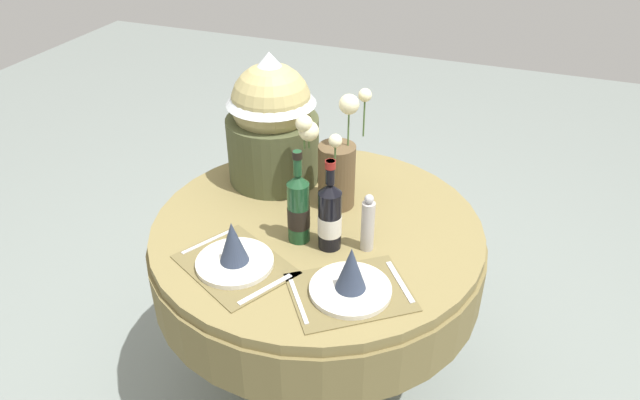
% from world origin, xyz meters
% --- Properties ---
extents(ground, '(8.00, 8.00, 0.00)m').
position_xyz_m(ground, '(0.00, 0.00, 0.00)').
color(ground, gray).
extents(dining_table, '(1.15, 1.15, 0.77)m').
position_xyz_m(dining_table, '(0.00, 0.00, 0.62)').
color(dining_table, olive).
rests_on(dining_table, ground).
extents(place_setting_left, '(0.42, 0.39, 0.16)m').
position_xyz_m(place_setting_left, '(-0.16, -0.30, 0.81)').
color(place_setting_left, brown).
rests_on(place_setting_left, dining_table).
extents(place_setting_right, '(0.43, 0.41, 0.16)m').
position_xyz_m(place_setting_right, '(0.22, -0.29, 0.81)').
color(place_setting_right, brown).
rests_on(place_setting_right, dining_table).
extents(flower_vase, '(0.21, 0.23, 0.41)m').
position_xyz_m(flower_vase, '(0.01, 0.14, 0.93)').
color(flower_vase, brown).
rests_on(flower_vase, dining_table).
extents(wine_bottle_left, '(0.08, 0.08, 0.31)m').
position_xyz_m(wine_bottle_left, '(0.08, -0.10, 0.88)').
color(wine_bottle_left, black).
rests_on(wine_bottle_left, dining_table).
extents(wine_bottle_right, '(0.07, 0.07, 0.32)m').
position_xyz_m(wine_bottle_right, '(-0.02, -0.10, 0.89)').
color(wine_bottle_right, '#194223').
rests_on(wine_bottle_right, dining_table).
extents(pepper_mill, '(0.04, 0.04, 0.20)m').
position_xyz_m(pepper_mill, '(0.20, -0.07, 0.86)').
color(pepper_mill, '#B7B2AD').
rests_on(pepper_mill, dining_table).
extents(gift_tub_back_left, '(0.34, 0.34, 0.49)m').
position_xyz_m(gift_tub_back_left, '(-0.27, 0.24, 1.03)').
color(gift_tub_back_left, '#474C2D').
rests_on(gift_tub_back_left, dining_table).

